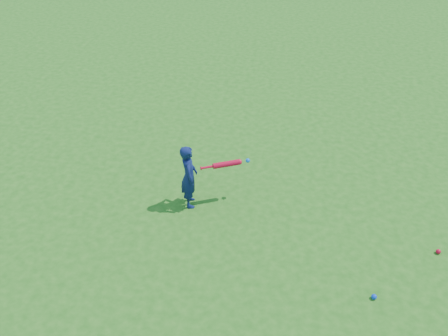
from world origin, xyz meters
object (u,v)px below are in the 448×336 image
at_px(ground_ball_blue, 374,297).
at_px(ground_ball_red, 438,251).
at_px(child, 189,176).
at_px(bat_swing, 228,164).

bearing_deg(ground_ball_blue, ground_ball_red, 46.00).
relative_size(child, ground_ball_blue, 14.78).
xyz_separation_m(ground_ball_blue, bat_swing, (-1.93, 1.54, 0.58)).
relative_size(ground_ball_red, bat_swing, 0.10).
height_order(child, ground_ball_blue, child).
xyz_separation_m(child, bat_swing, (0.51, 0.20, 0.13)).
distance_m(ground_ball_blue, bat_swing, 2.53).
bearing_deg(ground_ball_red, ground_ball_blue, -134.00).
bearing_deg(child, ground_ball_red, -114.02).
bearing_deg(ground_ball_blue, child, 151.34).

